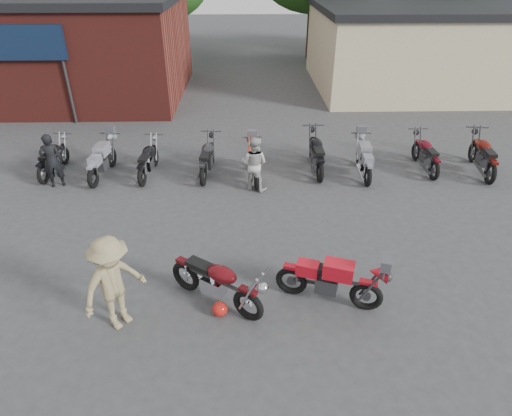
{
  "coord_description": "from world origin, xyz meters",
  "views": [
    {
      "loc": [
        -0.04,
        -6.41,
        5.72
      ],
      "look_at": [
        0.16,
        1.68,
        0.9
      ],
      "focal_mm": 30.0,
      "sensor_mm": 36.0,
      "label": 1
    }
  ],
  "objects_px": {
    "helmet": "(220,309)",
    "person_dark": "(52,161)",
    "row_bike_6": "(364,157)",
    "row_bike_7": "(426,152)",
    "row_bike_0": "(53,157)",
    "row_bike_2": "(148,158)",
    "person_tan": "(114,284)",
    "row_bike_3": "(207,156)",
    "row_bike_1": "(102,158)",
    "vintage_motorcycle": "(217,280)",
    "row_bike_8": "(484,153)",
    "sportbike": "(331,278)",
    "row_bike_4": "(254,161)",
    "person_light": "(254,164)",
    "row_bike_5": "(317,151)"
  },
  "relations": [
    {
      "from": "row_bike_0",
      "to": "row_bike_2",
      "type": "bearing_deg",
      "value": -89.42
    },
    {
      "from": "vintage_motorcycle",
      "to": "row_bike_8",
      "type": "relative_size",
      "value": 0.97
    },
    {
      "from": "row_bike_5",
      "to": "row_bike_6",
      "type": "distance_m",
      "value": 1.42
    },
    {
      "from": "row_bike_5",
      "to": "row_bike_2",
      "type": "bearing_deg",
      "value": 92.27
    },
    {
      "from": "row_bike_0",
      "to": "row_bike_3",
      "type": "xyz_separation_m",
      "value": [
        4.61,
        -0.18,
        0.04
      ]
    },
    {
      "from": "person_dark",
      "to": "row_bike_2",
      "type": "xyz_separation_m",
      "value": [
        2.5,
        0.63,
        -0.24
      ]
    },
    {
      "from": "row_bike_7",
      "to": "person_dark",
      "type": "bearing_deg",
      "value": 93.27
    },
    {
      "from": "row_bike_2",
      "to": "row_bike_0",
      "type": "bearing_deg",
      "value": 90.5
    },
    {
      "from": "sportbike",
      "to": "person_light",
      "type": "bearing_deg",
      "value": 125.18
    },
    {
      "from": "vintage_motorcycle",
      "to": "person_dark",
      "type": "xyz_separation_m",
      "value": [
        -4.84,
        4.94,
        0.19
      ]
    },
    {
      "from": "row_bike_2",
      "to": "row_bike_4",
      "type": "xyz_separation_m",
      "value": [
        3.14,
        -0.28,
        -0.0
      ]
    },
    {
      "from": "person_dark",
      "to": "row_bike_3",
      "type": "relative_size",
      "value": 0.79
    },
    {
      "from": "row_bike_1",
      "to": "row_bike_2",
      "type": "height_order",
      "value": "row_bike_1"
    },
    {
      "from": "row_bike_1",
      "to": "row_bike_7",
      "type": "bearing_deg",
      "value": -83.17
    },
    {
      "from": "row_bike_8",
      "to": "row_bike_2",
      "type": "bearing_deg",
      "value": 98.02
    },
    {
      "from": "vintage_motorcycle",
      "to": "person_tan",
      "type": "bearing_deg",
      "value": -130.9
    },
    {
      "from": "row_bike_3",
      "to": "row_bike_8",
      "type": "distance_m",
      "value": 8.24
    },
    {
      "from": "row_bike_0",
      "to": "row_bike_2",
      "type": "xyz_separation_m",
      "value": [
        2.86,
        -0.21,
        0.01
      ]
    },
    {
      "from": "row_bike_4",
      "to": "row_bike_3",
      "type": "bearing_deg",
      "value": 73.71
    },
    {
      "from": "helmet",
      "to": "person_dark",
      "type": "height_order",
      "value": "person_dark"
    },
    {
      "from": "row_bike_6",
      "to": "helmet",
      "type": "bearing_deg",
      "value": 148.68
    },
    {
      "from": "row_bike_3",
      "to": "row_bike_1",
      "type": "bearing_deg",
      "value": 96.27
    },
    {
      "from": "sportbike",
      "to": "row_bike_8",
      "type": "xyz_separation_m",
      "value": [
        5.53,
        5.52,
        0.04
      ]
    },
    {
      "from": "person_light",
      "to": "row_bike_5",
      "type": "bearing_deg",
      "value": -124.35
    },
    {
      "from": "row_bike_6",
      "to": "row_bike_7",
      "type": "xyz_separation_m",
      "value": [
        1.96,
        0.34,
        -0.0
      ]
    },
    {
      "from": "person_dark",
      "to": "row_bike_7",
      "type": "height_order",
      "value": "person_dark"
    },
    {
      "from": "row_bike_3",
      "to": "sportbike",
      "type": "bearing_deg",
      "value": -149.03
    },
    {
      "from": "vintage_motorcycle",
      "to": "row_bike_0",
      "type": "height_order",
      "value": "vintage_motorcycle"
    },
    {
      "from": "row_bike_7",
      "to": "row_bike_3",
      "type": "bearing_deg",
      "value": 90.32
    },
    {
      "from": "person_dark",
      "to": "row_bike_6",
      "type": "relative_size",
      "value": 0.81
    },
    {
      "from": "vintage_motorcycle",
      "to": "person_dark",
      "type": "bearing_deg",
      "value": 168.91
    },
    {
      "from": "person_tan",
      "to": "row_bike_3",
      "type": "bearing_deg",
      "value": 30.99
    },
    {
      "from": "vintage_motorcycle",
      "to": "row_bike_1",
      "type": "xyz_separation_m",
      "value": [
        -3.68,
        5.55,
        -0.02
      ]
    },
    {
      "from": "row_bike_7",
      "to": "row_bike_8",
      "type": "height_order",
      "value": "row_bike_8"
    },
    {
      "from": "row_bike_2",
      "to": "row_bike_7",
      "type": "xyz_separation_m",
      "value": [
        8.35,
        0.2,
        0.01
      ]
    },
    {
      "from": "row_bike_0",
      "to": "vintage_motorcycle",
      "type": "bearing_deg",
      "value": -133.25
    },
    {
      "from": "row_bike_2",
      "to": "row_bike_7",
      "type": "bearing_deg",
      "value": -83.85
    },
    {
      "from": "person_dark",
      "to": "row_bike_4",
      "type": "distance_m",
      "value": 5.65
    },
    {
      "from": "person_tan",
      "to": "row_bike_7",
      "type": "relative_size",
      "value": 0.96
    },
    {
      "from": "row_bike_0",
      "to": "row_bike_2",
      "type": "height_order",
      "value": "row_bike_2"
    },
    {
      "from": "sportbike",
      "to": "row_bike_7",
      "type": "distance_m",
      "value": 6.95
    },
    {
      "from": "person_tan",
      "to": "vintage_motorcycle",
      "type": "bearing_deg",
      "value": -33.99
    },
    {
      "from": "row_bike_3",
      "to": "row_bike_4",
      "type": "distance_m",
      "value": 1.43
    },
    {
      "from": "row_bike_0",
      "to": "row_bike_1",
      "type": "relative_size",
      "value": 0.94
    },
    {
      "from": "sportbike",
      "to": "row_bike_8",
      "type": "bearing_deg",
      "value": 64.05
    },
    {
      "from": "row_bike_8",
      "to": "row_bike_0",
      "type": "bearing_deg",
      "value": 97.11
    },
    {
      "from": "person_light",
      "to": "row_bike_2",
      "type": "bearing_deg",
      "value": 7.03
    },
    {
      "from": "sportbike",
      "to": "person_light",
      "type": "relative_size",
      "value": 1.27
    },
    {
      "from": "person_dark",
      "to": "row_bike_8",
      "type": "xyz_separation_m",
      "value": [
        12.48,
        0.6,
        -0.17
      ]
    },
    {
      "from": "person_tan",
      "to": "row_bike_4",
      "type": "height_order",
      "value": "person_tan"
    }
  ]
}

